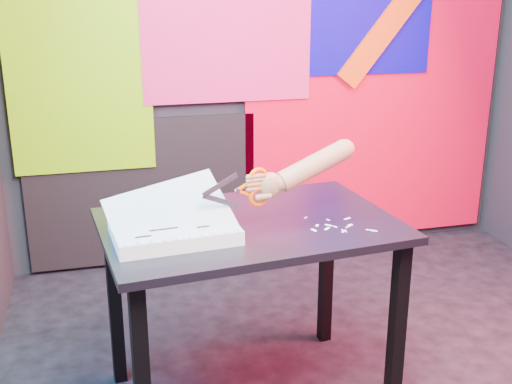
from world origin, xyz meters
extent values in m
cube|color=#28292D|center=(0.00, 1.50, 1.35)|extent=(3.00, 0.01, 2.70)
cube|color=red|center=(0.65, 1.47, 0.85)|extent=(1.60, 0.02, 1.60)
cube|color=#0800A5|center=(0.55, 1.46, 1.45)|extent=(0.85, 0.02, 0.75)
cube|color=#E51F65|center=(-0.25, 1.45, 1.35)|extent=(0.95, 0.02, 0.80)
cube|color=#79CC07|center=(-1.05, 1.46, 1.10)|extent=(0.75, 0.02, 1.00)
cube|color=black|center=(-0.75, 1.47, 0.45)|extent=(1.30, 0.02, 0.85)
cube|color=black|center=(-0.92, -0.27, 0.36)|extent=(0.05, 0.05, 0.72)
cube|color=black|center=(-0.97, 0.32, 0.36)|extent=(0.05, 0.05, 0.72)
cube|color=black|center=(0.02, -0.18, 0.36)|extent=(0.05, 0.05, 0.72)
cube|color=black|center=(-0.03, 0.41, 0.36)|extent=(0.05, 0.05, 0.72)
cube|color=#2B2B32|center=(-0.48, 0.07, 0.73)|extent=(1.13, 0.81, 0.03)
cube|color=silver|center=(-0.76, -0.01, 0.77)|extent=(0.44, 0.34, 0.05)
cube|color=white|center=(-0.76, -0.01, 0.80)|extent=(0.44, 0.34, 0.00)
cube|color=white|center=(-0.76, -0.01, 0.80)|extent=(0.43, 0.32, 0.13)
cube|color=white|center=(-0.77, 0.01, 0.83)|extent=(0.46, 0.31, 0.22)
cylinder|color=#2C2A34|center=(-0.94, -0.16, 0.80)|extent=(0.01, 0.01, 0.00)
cylinder|color=#2C2A34|center=(-0.90, -0.16, 0.80)|extent=(0.01, 0.01, 0.00)
cylinder|color=#2C2A34|center=(-0.86, -0.15, 0.80)|extent=(0.01, 0.01, 0.00)
cylinder|color=#2C2A34|center=(-0.81, -0.15, 0.80)|extent=(0.01, 0.01, 0.00)
cylinder|color=#2C2A34|center=(-0.77, -0.15, 0.80)|extent=(0.01, 0.01, 0.00)
cylinder|color=#2C2A34|center=(-0.73, -0.14, 0.80)|extent=(0.01, 0.01, 0.00)
cylinder|color=#2C2A34|center=(-0.69, -0.14, 0.80)|extent=(0.01, 0.01, 0.00)
cylinder|color=#2C2A34|center=(-0.65, -0.14, 0.80)|extent=(0.01, 0.01, 0.00)
cylinder|color=#2C2A34|center=(-0.61, -0.13, 0.80)|extent=(0.01, 0.01, 0.00)
cylinder|color=#2C2A34|center=(-0.56, -0.13, 0.80)|extent=(0.01, 0.01, 0.00)
cylinder|color=#2C2A34|center=(-0.96, 0.12, 0.80)|extent=(0.01, 0.01, 0.00)
cylinder|color=#2C2A34|center=(-0.92, 0.12, 0.80)|extent=(0.01, 0.01, 0.00)
cylinder|color=#2C2A34|center=(-0.88, 0.13, 0.80)|extent=(0.01, 0.01, 0.00)
cylinder|color=#2C2A34|center=(-0.84, 0.13, 0.80)|extent=(0.01, 0.01, 0.00)
cylinder|color=#2C2A34|center=(-0.80, 0.13, 0.80)|extent=(0.01, 0.01, 0.00)
cylinder|color=#2C2A34|center=(-0.75, 0.14, 0.80)|extent=(0.01, 0.01, 0.00)
cylinder|color=#2C2A34|center=(-0.71, 0.14, 0.80)|extent=(0.01, 0.01, 0.00)
cylinder|color=#2C2A34|center=(-0.67, 0.14, 0.80)|extent=(0.01, 0.01, 0.00)
cylinder|color=#2C2A34|center=(-0.63, 0.15, 0.80)|extent=(0.01, 0.01, 0.00)
cylinder|color=#2C2A34|center=(-0.59, 0.15, 0.80)|extent=(0.01, 0.01, 0.00)
cube|color=black|center=(-0.87, 0.04, 0.80)|extent=(0.08, 0.02, 0.00)
cube|color=black|center=(-0.74, 0.03, 0.80)|extent=(0.06, 0.02, 0.00)
cube|color=black|center=(-0.80, -0.05, 0.80)|extent=(0.10, 0.02, 0.00)
cube|color=black|center=(-0.67, -0.06, 0.80)|extent=(0.04, 0.01, 0.00)
cube|color=black|center=(-0.88, -0.10, 0.80)|extent=(0.06, 0.02, 0.00)
cube|color=black|center=(-0.72, 0.09, 0.80)|extent=(0.07, 0.02, 0.00)
cube|color=silver|center=(-0.60, -0.01, 0.93)|extent=(0.13, 0.03, 0.07)
cube|color=silver|center=(-0.60, -0.01, 0.87)|extent=(0.13, 0.03, 0.07)
cylinder|color=silver|center=(-0.54, 0.00, 0.90)|extent=(0.02, 0.02, 0.01)
cube|color=#F54F00|center=(-0.51, 0.01, 0.89)|extent=(0.05, 0.02, 0.03)
cube|color=#F54F00|center=(-0.51, 0.01, 0.91)|extent=(0.05, 0.02, 0.03)
torus|color=#F54F00|center=(-0.46, 0.02, 0.93)|extent=(0.08, 0.03, 0.07)
torus|color=#F54F00|center=(-0.46, 0.02, 0.86)|extent=(0.08, 0.03, 0.07)
ellipsoid|color=#99654A|center=(-0.41, 0.03, 0.90)|extent=(0.09, 0.05, 0.10)
cylinder|color=#99654A|center=(-0.46, 0.02, 0.89)|extent=(0.07, 0.03, 0.02)
cylinder|color=#99654A|center=(-0.46, 0.02, 0.91)|extent=(0.07, 0.03, 0.02)
cylinder|color=#99654A|center=(-0.46, 0.02, 0.93)|extent=(0.06, 0.03, 0.02)
cylinder|color=#99654A|center=(-0.46, 0.02, 0.94)|extent=(0.06, 0.03, 0.02)
cylinder|color=#99654A|center=(-0.44, 0.01, 0.86)|extent=(0.06, 0.03, 0.03)
cylinder|color=#99654A|center=(-0.37, 0.04, 0.90)|extent=(0.07, 0.07, 0.06)
cylinder|color=#99654A|center=(-0.23, 0.07, 0.95)|extent=(0.31, 0.14, 0.17)
sphere|color=#99654A|center=(-0.10, 0.09, 1.00)|extent=(0.07, 0.07, 0.07)
cube|color=white|center=(-0.19, -0.06, 0.75)|extent=(0.01, 0.02, 0.00)
cube|color=white|center=(-0.11, 0.01, 0.75)|extent=(0.03, 0.02, 0.00)
cube|color=white|center=(-0.25, -0.03, 0.75)|extent=(0.02, 0.02, 0.00)
cube|color=white|center=(-0.26, 0.06, 0.75)|extent=(0.02, 0.01, 0.00)
cube|color=white|center=(-0.19, 0.02, 0.75)|extent=(0.01, 0.02, 0.00)
cube|color=white|center=(-0.21, -0.03, 0.75)|extent=(0.02, 0.03, 0.00)
cube|color=white|center=(-0.27, -0.07, 0.75)|extent=(0.02, 0.03, 0.00)
cube|color=white|center=(-0.09, -0.11, 0.75)|extent=(0.02, 0.01, 0.00)
cube|color=white|center=(-0.14, -0.07, 0.75)|extent=(0.03, 0.02, 0.00)
cube|color=white|center=(-0.07, -0.13, 0.75)|extent=(0.02, 0.02, 0.00)
cube|color=white|center=(-0.22, -0.07, 0.75)|extent=(0.03, 0.02, 0.00)
cube|color=white|center=(-0.17, -0.10, 0.75)|extent=(0.01, 0.03, 0.00)
cube|color=white|center=(-0.18, -0.10, 0.75)|extent=(0.02, 0.02, 0.00)
cube|color=white|center=(-0.07, -0.13, 0.75)|extent=(0.02, 0.01, 0.00)
cube|color=white|center=(-0.13, -0.05, 0.75)|extent=(0.02, 0.01, 0.00)
camera|label=1|loc=(-1.01, -2.07, 1.58)|focal=45.00mm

